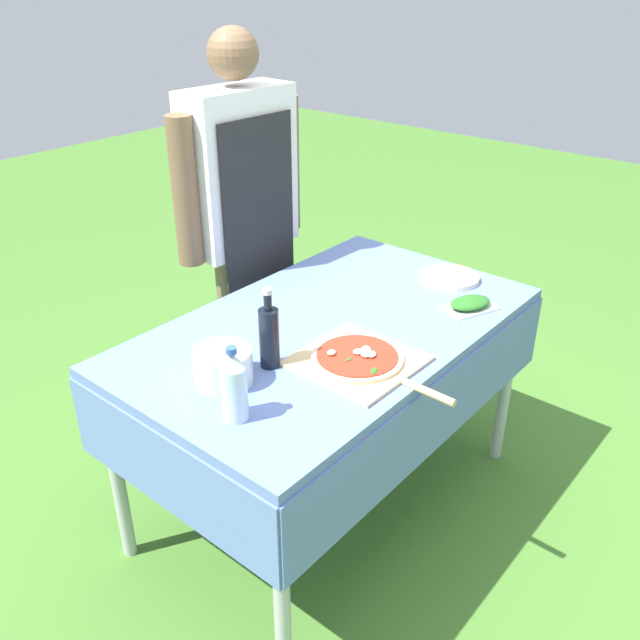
{
  "coord_description": "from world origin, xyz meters",
  "views": [
    {
      "loc": [
        -1.6,
        -1.29,
        1.92
      ],
      "look_at": [
        -0.06,
        0.0,
        0.84
      ],
      "focal_mm": 38.0,
      "sensor_mm": 36.0,
      "label": 1
    }
  ],
  "objects_px": {
    "oil_bottle": "(269,336)",
    "mixing_tub": "(223,366)",
    "person_cook": "(242,210)",
    "water_bottle": "(234,386)",
    "pizza_on_peel": "(359,360)",
    "prep_table": "(330,346)",
    "plate_stack": "(450,277)",
    "herb_container": "(470,304)"
  },
  "relations": [
    {
      "from": "oil_bottle",
      "to": "mixing_tub",
      "type": "bearing_deg",
      "value": 164.01
    },
    {
      "from": "person_cook",
      "to": "water_bottle",
      "type": "xyz_separation_m",
      "value": [
        -0.82,
        -0.8,
        -0.1
      ]
    },
    {
      "from": "person_cook",
      "to": "pizza_on_peel",
      "type": "distance_m",
      "value": 0.98
    },
    {
      "from": "person_cook",
      "to": "water_bottle",
      "type": "bearing_deg",
      "value": 47.11
    },
    {
      "from": "prep_table",
      "to": "pizza_on_peel",
      "type": "height_order",
      "value": "pizza_on_peel"
    },
    {
      "from": "person_cook",
      "to": "prep_table",
      "type": "bearing_deg",
      "value": 73.45
    },
    {
      "from": "plate_stack",
      "to": "pizza_on_peel",
      "type": "bearing_deg",
      "value": -171.8
    },
    {
      "from": "plate_stack",
      "to": "mixing_tub",
      "type": "bearing_deg",
      "value": 172.23
    },
    {
      "from": "prep_table",
      "to": "plate_stack",
      "type": "relative_size",
      "value": 6.46
    },
    {
      "from": "prep_table",
      "to": "oil_bottle",
      "type": "height_order",
      "value": "oil_bottle"
    },
    {
      "from": "prep_table",
      "to": "herb_container",
      "type": "relative_size",
      "value": 6.77
    },
    {
      "from": "water_bottle",
      "to": "herb_container",
      "type": "bearing_deg",
      "value": -9.53
    },
    {
      "from": "pizza_on_peel",
      "to": "herb_container",
      "type": "xyz_separation_m",
      "value": [
        0.56,
        -0.08,
        0.01
      ]
    },
    {
      "from": "person_cook",
      "to": "mixing_tub",
      "type": "bearing_deg",
      "value": 44.63
    },
    {
      "from": "mixing_tub",
      "to": "plate_stack",
      "type": "height_order",
      "value": "mixing_tub"
    },
    {
      "from": "person_cook",
      "to": "plate_stack",
      "type": "distance_m",
      "value": 0.88
    },
    {
      "from": "person_cook",
      "to": "plate_stack",
      "type": "bearing_deg",
      "value": 117.18
    },
    {
      "from": "prep_table",
      "to": "plate_stack",
      "type": "bearing_deg",
      "value": -12.21
    },
    {
      "from": "herb_container",
      "to": "mixing_tub",
      "type": "height_order",
      "value": "mixing_tub"
    },
    {
      "from": "pizza_on_peel",
      "to": "person_cook",
      "type": "bearing_deg",
      "value": 68.2
    },
    {
      "from": "prep_table",
      "to": "water_bottle",
      "type": "bearing_deg",
      "value": -166.47
    },
    {
      "from": "herb_container",
      "to": "plate_stack",
      "type": "xyz_separation_m",
      "value": [
        0.17,
        0.18,
        -0.01
      ]
    },
    {
      "from": "prep_table",
      "to": "person_cook",
      "type": "bearing_deg",
      "value": 70.73
    },
    {
      "from": "water_bottle",
      "to": "mixing_tub",
      "type": "bearing_deg",
      "value": 56.9
    },
    {
      "from": "herb_container",
      "to": "prep_table",
      "type": "bearing_deg",
      "value": 143.45
    },
    {
      "from": "water_bottle",
      "to": "plate_stack",
      "type": "height_order",
      "value": "water_bottle"
    },
    {
      "from": "prep_table",
      "to": "water_bottle",
      "type": "distance_m",
      "value": 0.63
    },
    {
      "from": "water_bottle",
      "to": "person_cook",
      "type": "bearing_deg",
      "value": 44.39
    },
    {
      "from": "water_bottle",
      "to": "plate_stack",
      "type": "bearing_deg",
      "value": 0.69
    },
    {
      "from": "oil_bottle",
      "to": "mixing_tub",
      "type": "relative_size",
      "value": 1.49
    },
    {
      "from": "pizza_on_peel",
      "to": "plate_stack",
      "type": "xyz_separation_m",
      "value": [
        0.73,
        0.11,
        -0.0
      ]
    },
    {
      "from": "pizza_on_peel",
      "to": "plate_stack",
      "type": "distance_m",
      "value": 0.74
    },
    {
      "from": "herb_container",
      "to": "person_cook",
      "type": "bearing_deg",
      "value": 100.97
    },
    {
      "from": "pizza_on_peel",
      "to": "oil_bottle",
      "type": "relative_size",
      "value": 2.01
    },
    {
      "from": "prep_table",
      "to": "water_bottle",
      "type": "height_order",
      "value": "water_bottle"
    },
    {
      "from": "pizza_on_peel",
      "to": "water_bottle",
      "type": "height_order",
      "value": "water_bottle"
    },
    {
      "from": "mixing_tub",
      "to": "prep_table",
      "type": "bearing_deg",
      "value": -2.24
    },
    {
      "from": "person_cook",
      "to": "oil_bottle",
      "type": "xyz_separation_m",
      "value": [
        -0.56,
        -0.68,
        -0.1
      ]
    },
    {
      "from": "person_cook",
      "to": "water_bottle",
      "type": "relative_size",
      "value": 7.62
    },
    {
      "from": "prep_table",
      "to": "herb_container",
      "type": "height_order",
      "value": "herb_container"
    },
    {
      "from": "prep_table",
      "to": "plate_stack",
      "type": "distance_m",
      "value": 0.61
    },
    {
      "from": "water_bottle",
      "to": "mixing_tub",
      "type": "xyz_separation_m",
      "value": [
        0.1,
        0.16,
        -0.05
      ]
    }
  ]
}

